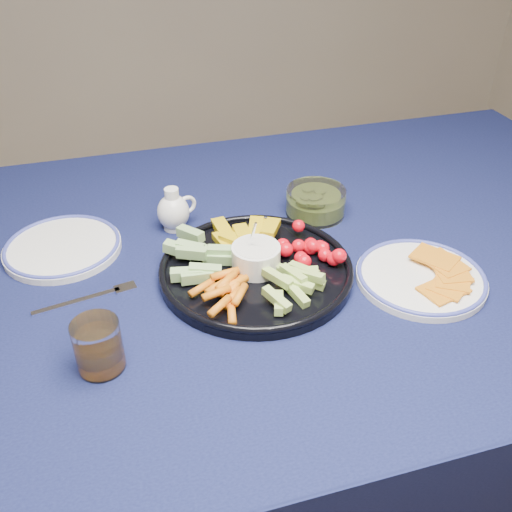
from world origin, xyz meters
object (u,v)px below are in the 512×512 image
object	(u,v)px
crudite_platter	(255,266)
side_plate_extra	(63,247)
creamer_pitcher	(174,211)
pickle_bowl	(316,203)
cheese_plate	(421,276)
juice_tumbler	(99,349)
dining_table	(294,278)

from	to	relation	value
crudite_platter	side_plate_extra	world-z (taller)	crudite_platter
creamer_pitcher	pickle_bowl	bearing A→B (deg)	-5.44
crudite_platter	creamer_pitcher	distance (m)	0.24
crudite_platter	creamer_pitcher	world-z (taller)	crudite_platter
cheese_plate	juice_tumbler	world-z (taller)	juice_tumbler
crudite_platter	juice_tumbler	distance (m)	0.33
dining_table	crudite_platter	world-z (taller)	crudite_platter
crudite_platter	creamer_pitcher	bearing A→B (deg)	118.85
cheese_plate	juice_tumbler	bearing A→B (deg)	-174.53
side_plate_extra	creamer_pitcher	bearing A→B (deg)	5.91
crudite_platter	dining_table	bearing A→B (deg)	36.26
crudite_platter	cheese_plate	xyz separation A→B (m)	(0.29, -0.10, -0.01)
cheese_plate	juice_tumbler	size ratio (longest dim) A/B	2.77
pickle_bowl	crudite_platter	bearing A→B (deg)	-136.68
creamer_pitcher	crudite_platter	bearing A→B (deg)	-61.15
crudite_platter	pickle_bowl	size ratio (longest dim) A/B	2.82
juice_tumbler	side_plate_extra	xyz separation A→B (m)	(-0.05, 0.34, -0.03)
juice_tumbler	creamer_pitcher	bearing A→B (deg)	64.45
cheese_plate	side_plate_extra	size ratio (longest dim) A/B	1.04
pickle_bowl	juice_tumbler	world-z (taller)	juice_tumbler
dining_table	side_plate_extra	distance (m)	0.47
crudite_platter	juice_tumbler	size ratio (longest dim) A/B	4.22
juice_tumbler	side_plate_extra	distance (m)	0.34
creamer_pitcher	pickle_bowl	world-z (taller)	creamer_pitcher
side_plate_extra	pickle_bowl	bearing A→B (deg)	-0.57
dining_table	cheese_plate	size ratio (longest dim) A/B	7.09
crudite_platter	pickle_bowl	bearing A→B (deg)	43.32
juice_tumbler	cheese_plate	bearing A→B (deg)	5.47
creamer_pitcher	side_plate_extra	distance (m)	0.23
dining_table	juice_tumbler	distance (m)	0.48
juice_tumbler	pickle_bowl	bearing A→B (deg)	35.12
creamer_pitcher	pickle_bowl	xyz separation A→B (m)	(0.30, -0.03, -0.01)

